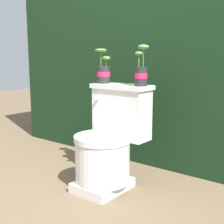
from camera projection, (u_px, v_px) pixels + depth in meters
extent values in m
plane|color=brown|center=(103.00, 189.00, 2.13)|extent=(12.00, 12.00, 0.00)
cube|color=black|center=(172.00, 59.00, 2.69)|extent=(3.08, 0.68, 1.74)
cube|color=silver|center=(102.00, 185.00, 2.12)|extent=(0.29, 0.37, 0.06)
cylinder|color=silver|center=(102.00, 161.00, 2.09)|extent=(0.36, 0.36, 0.28)
cylinder|color=silver|center=(102.00, 138.00, 2.06)|extent=(0.38, 0.38, 0.04)
cube|color=silver|center=(121.00, 113.00, 2.20)|extent=(0.41, 0.16, 0.35)
cube|color=silver|center=(121.00, 87.00, 2.16)|extent=(0.43, 0.19, 0.03)
cylinder|color=silver|center=(96.00, 99.00, 2.18)|extent=(0.02, 0.05, 0.02)
cylinder|color=#262628|center=(104.00, 75.00, 2.25)|extent=(0.09, 0.09, 0.12)
cylinder|color=#D1234C|center=(104.00, 74.00, 2.25)|extent=(0.10, 0.10, 0.04)
cylinder|color=#332319|center=(104.00, 67.00, 2.24)|extent=(0.09, 0.09, 0.01)
cylinder|color=#4C753D|center=(106.00, 63.00, 2.25)|extent=(0.01, 0.01, 0.05)
ellipsoid|color=#569342|center=(106.00, 58.00, 2.24)|extent=(0.07, 0.05, 0.03)
cylinder|color=#4C753D|center=(101.00, 59.00, 2.23)|extent=(0.01, 0.01, 0.11)
ellipsoid|color=#569342|center=(101.00, 50.00, 2.22)|extent=(0.09, 0.06, 0.02)
cylinder|color=#4C753D|center=(103.00, 59.00, 2.25)|extent=(0.01, 0.01, 0.10)
ellipsoid|color=#569342|center=(103.00, 51.00, 2.24)|extent=(0.05, 0.04, 0.02)
cylinder|color=#262628|center=(141.00, 77.00, 2.04)|extent=(0.08, 0.08, 0.12)
cylinder|color=#D1234C|center=(141.00, 76.00, 2.04)|extent=(0.08, 0.08, 0.04)
cylinder|color=#332319|center=(141.00, 68.00, 2.03)|extent=(0.08, 0.08, 0.01)
cylinder|color=#4C753D|center=(139.00, 61.00, 2.00)|extent=(0.01, 0.01, 0.08)
ellipsoid|color=#569342|center=(139.00, 53.00, 1.99)|extent=(0.05, 0.04, 0.02)
cylinder|color=#4C753D|center=(143.00, 58.00, 2.01)|extent=(0.01, 0.01, 0.12)
ellipsoid|color=#569342|center=(143.00, 47.00, 2.00)|extent=(0.08, 0.05, 0.03)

